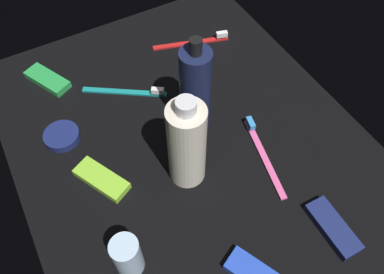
# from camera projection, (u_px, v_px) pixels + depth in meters

# --- Properties ---
(ground_plane) EXTENTS (0.84, 0.64, 0.01)m
(ground_plane) POSITION_uv_depth(u_px,v_px,m) (192.00, 148.00, 0.75)
(ground_plane) COLOR black
(lotion_bottle) EXTENTS (0.06, 0.06, 0.21)m
(lotion_bottle) POSITION_uv_depth(u_px,v_px,m) (195.00, 90.00, 0.70)
(lotion_bottle) COLOR #171E40
(lotion_bottle) RESTS_ON ground_plane
(bodywash_bottle) EXTENTS (0.06, 0.06, 0.20)m
(bodywash_bottle) POSITION_uv_depth(u_px,v_px,m) (187.00, 145.00, 0.64)
(bodywash_bottle) COLOR silver
(bodywash_bottle) RESTS_ON ground_plane
(deodorant_stick) EXTENTS (0.04, 0.04, 0.09)m
(deodorant_stick) POSITION_uv_depth(u_px,v_px,m) (127.00, 256.00, 0.58)
(deodorant_stick) COLOR silver
(deodorant_stick) RESTS_ON ground_plane
(toothbrush_red) EXTENTS (0.06, 0.18, 0.02)m
(toothbrush_red) POSITION_uv_depth(u_px,v_px,m) (195.00, 41.00, 0.91)
(toothbrush_red) COLOR red
(toothbrush_red) RESTS_ON ground_plane
(toothbrush_pink) EXTENTS (0.18, 0.05, 0.02)m
(toothbrush_pink) POSITION_uv_depth(u_px,v_px,m) (262.00, 152.00, 0.73)
(toothbrush_pink) COLOR #E55999
(toothbrush_pink) RESTS_ON ground_plane
(toothbrush_teal) EXTENTS (0.11, 0.16, 0.02)m
(toothbrush_teal) POSITION_uv_depth(u_px,v_px,m) (129.00, 91.00, 0.82)
(toothbrush_teal) COLOR teal
(toothbrush_teal) RESTS_ON ground_plane
(snack_bar_lime) EXTENTS (0.11, 0.08, 0.01)m
(snack_bar_lime) POSITION_uv_depth(u_px,v_px,m) (102.00, 179.00, 0.70)
(snack_bar_lime) COLOR #8CD133
(snack_bar_lime) RESTS_ON ground_plane
(snack_bar_navy) EXTENTS (0.10, 0.04, 0.01)m
(snack_bar_navy) POSITION_uv_depth(u_px,v_px,m) (333.00, 227.00, 0.64)
(snack_bar_navy) COLOR navy
(snack_bar_navy) RESTS_ON ground_plane
(snack_bar_green) EXTENTS (0.11, 0.08, 0.01)m
(snack_bar_green) POSITION_uv_depth(u_px,v_px,m) (47.00, 80.00, 0.84)
(snack_bar_green) COLOR green
(snack_bar_green) RESTS_ON ground_plane
(cream_tin_left) EXTENTS (0.07, 0.07, 0.02)m
(cream_tin_left) POSITION_uv_depth(u_px,v_px,m) (62.00, 136.00, 0.75)
(cream_tin_left) COLOR navy
(cream_tin_left) RESTS_ON ground_plane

